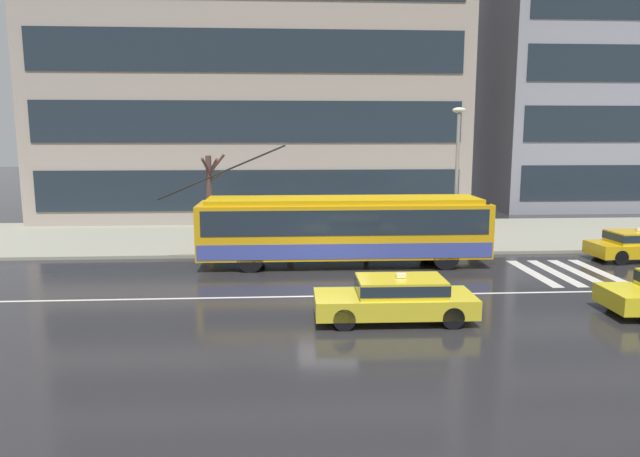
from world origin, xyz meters
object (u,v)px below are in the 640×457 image
(pedestrian_at_shelter, at_px, (232,222))
(street_lamp, at_px, (457,166))
(pedestrian_approaching_curb, at_px, (368,214))
(pedestrian_waiting_by_pole, at_px, (334,212))
(taxi_ahead_of_bus, at_px, (640,244))
(trolleybus, at_px, (344,228))
(street_tree_bare, at_px, (210,193))
(pedestrian_walking_past, at_px, (291,212))
(taxi_oncoming_near, at_px, (397,297))

(pedestrian_at_shelter, relative_size, street_lamp, 0.26)
(pedestrian_approaching_curb, relative_size, pedestrian_waiting_by_pole, 1.01)
(street_lamp, bearing_deg, pedestrian_at_shelter, 166.41)
(pedestrian_approaching_curb, height_order, pedestrian_waiting_by_pole, pedestrian_approaching_curb)
(taxi_ahead_of_bus, relative_size, street_lamp, 0.69)
(trolleybus, relative_size, street_tree_bare, 3.12)
(pedestrian_waiting_by_pole, bearing_deg, street_lamp, -12.74)
(pedestrian_walking_past, xyz_separation_m, pedestrian_waiting_by_pole, (1.98, -0.33, 0.01))
(street_lamp, bearing_deg, pedestrian_approaching_curb, 177.75)
(taxi_ahead_of_bus, relative_size, pedestrian_waiting_by_pole, 2.22)
(taxi_ahead_of_bus, bearing_deg, pedestrian_approaching_curb, 169.17)
(trolleybus, xyz_separation_m, taxi_oncoming_near, (0.77, -7.37, -0.84))
(pedestrian_at_shelter, xyz_separation_m, pedestrian_approaching_curb, (6.27, -2.31, 0.66))
(pedestrian_approaching_curb, bearing_deg, pedestrian_at_shelter, 159.76)
(taxi_oncoming_near, relative_size, pedestrian_waiting_by_pole, 2.32)
(taxi_ahead_of_bus, xyz_separation_m, street_tree_bare, (-18.73, 4.95, 1.81))
(trolleybus, distance_m, taxi_ahead_of_bus, 12.73)
(taxi_ahead_of_bus, xyz_separation_m, street_lamp, (-7.46, 2.02, 3.22))
(street_lamp, bearing_deg, taxi_oncoming_near, -115.39)
(pedestrian_at_shelter, bearing_deg, trolleybus, -42.37)
(taxi_ahead_of_bus, relative_size, street_tree_bare, 1.03)
(pedestrian_at_shelter, relative_size, pedestrian_waiting_by_pole, 0.84)
(street_tree_bare, bearing_deg, trolleybus, -39.60)
(taxi_ahead_of_bus, distance_m, taxi_oncoming_near, 14.04)
(pedestrian_approaching_curb, bearing_deg, street_lamp, -2.25)
(taxi_oncoming_near, xyz_separation_m, pedestrian_at_shelter, (-5.74, 11.89, 0.43))
(taxi_ahead_of_bus, xyz_separation_m, pedestrian_walking_past, (-14.81, 3.57, 1.04))
(trolleybus, bearing_deg, pedestrian_waiting_by_pole, 92.25)
(trolleybus, xyz_separation_m, street_tree_bare, (-6.02, 4.98, 0.97))
(taxi_oncoming_near, bearing_deg, pedestrian_walking_past, 104.71)
(pedestrian_at_shelter, height_order, street_lamp, street_lamp)
(taxi_oncoming_near, xyz_separation_m, street_lamp, (4.47, 9.42, 3.21))
(taxi_oncoming_near, height_order, street_lamp, street_lamp)
(trolleybus, bearing_deg, pedestrian_walking_past, 120.32)
(pedestrian_approaching_curb, xyz_separation_m, pedestrian_walking_past, (-3.42, 1.39, -0.05))
(trolleybus, distance_m, street_tree_bare, 7.88)
(pedestrian_approaching_curb, xyz_separation_m, street_lamp, (3.94, -0.15, 2.12))
(taxi_ahead_of_bus, relative_size, pedestrian_approaching_curb, 2.19)
(pedestrian_waiting_by_pole, height_order, street_tree_bare, street_tree_bare)
(taxi_oncoming_near, xyz_separation_m, pedestrian_approaching_curb, (0.54, 9.58, 1.09))
(pedestrian_walking_past, bearing_deg, pedestrian_waiting_by_pole, -9.36)
(pedestrian_walking_past, height_order, pedestrian_waiting_by_pole, pedestrian_walking_past)
(taxi_ahead_of_bus, height_order, street_tree_bare, street_tree_bare)
(pedestrian_walking_past, bearing_deg, taxi_oncoming_near, -75.29)
(pedestrian_walking_past, bearing_deg, street_lamp, -11.84)
(trolleybus, xyz_separation_m, pedestrian_approaching_curb, (1.31, 2.21, 0.25))
(street_tree_bare, bearing_deg, pedestrian_walking_past, -19.47)
(trolleybus, height_order, street_lamp, street_lamp)
(pedestrian_waiting_by_pole, xyz_separation_m, street_lamp, (5.38, -1.22, 2.17))
(taxi_oncoming_near, height_order, pedestrian_at_shelter, pedestrian_at_shelter)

